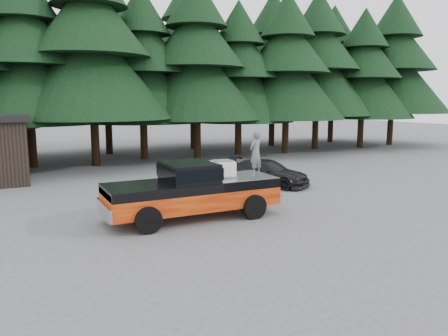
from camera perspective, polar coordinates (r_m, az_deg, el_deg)
name	(u,v)px	position (r m, az deg, el deg)	size (l,w,h in m)	color
ground	(209,221)	(14.66, -1.93, -6.93)	(120.00, 120.00, 0.00)	#4D4D50
pickup_truck	(192,199)	(14.85, -4.18, -4.09)	(6.00, 2.04, 1.33)	#E85612
truck_cab	(189,171)	(14.62, -4.59, -0.46)	(1.66, 1.90, 0.59)	black
air_compressor	(223,170)	(15.14, -0.19, -0.21)	(0.78, 0.65, 0.54)	silver
man_on_bed	(256,153)	(15.56, 4.15, 1.98)	(0.58, 0.38, 1.59)	#5B5F63
parked_car	(267,173)	(20.69, 5.61, -0.59)	(1.69, 4.15, 1.20)	black
treeline	(105,43)	(30.89, -15.24, 15.52)	(60.15, 16.05, 17.50)	black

